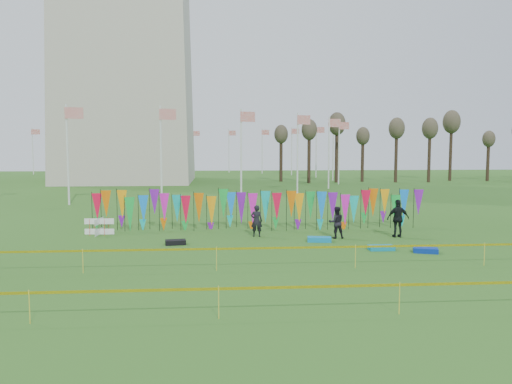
{
  "coord_description": "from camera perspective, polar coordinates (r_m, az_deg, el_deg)",
  "views": [
    {
      "loc": [
        -2.09,
        -20.76,
        4.55
      ],
      "look_at": [
        -0.03,
        6.0,
        2.17
      ],
      "focal_mm": 35.0,
      "sensor_mm": 36.0,
      "label": 1
    }
  ],
  "objects": [
    {
      "name": "kite_bag_black",
      "position": [
        23.93,
        -9.18,
        -5.69
      ],
      "size": [
        1.02,
        0.68,
        0.22
      ],
      "primitive_type": "cube",
      "rotation": [
        0.0,
        0.0,
        0.14
      ],
      "color": "black",
      "rests_on": "ground"
    },
    {
      "name": "flagpole_ring",
      "position": [
        69.79,
        -14.26,
        4.46
      ],
      "size": [
        57.4,
        56.16,
        8.0
      ],
      "color": "silver",
      "rests_on": "ground"
    },
    {
      "name": "kite_bag_teal",
      "position": [
        23.05,
        14.13,
        -6.2
      ],
      "size": [
        1.11,
        0.53,
        0.21
      ],
      "primitive_type": "cube",
      "rotation": [
        0.0,
        0.0,
        0.0
      ],
      "color": "#0C82A9",
      "rests_on": "ground"
    },
    {
      "name": "person_right",
      "position": [
        26.41,
        15.93,
        -2.93
      ],
      "size": [
        1.14,
        0.65,
        1.93
      ],
      "primitive_type": "imported",
      "rotation": [
        0.0,
        0.0,
        3.15
      ],
      "color": "black",
      "rests_on": "ground"
    },
    {
      "name": "kite_bag_blue",
      "position": [
        23.04,
        18.81,
        -6.32
      ],
      "size": [
        1.14,
        0.83,
        0.21
      ],
      "primitive_type": "cube",
      "rotation": [
        0.0,
        0.0,
        -0.32
      ],
      "color": "#092E9F",
      "rests_on": "ground"
    },
    {
      "name": "person_mid",
      "position": [
        25.46,
        9.16,
        -3.46
      ],
      "size": [
        0.79,
        0.49,
        1.61
      ],
      "primitive_type": "imported",
      "rotation": [
        0.0,
        0.0,
        3.16
      ],
      "color": "black",
      "rests_on": "ground"
    },
    {
      "name": "banner_row",
      "position": [
        27.96,
        0.49,
        -1.79
      ],
      "size": [
        18.64,
        0.64,
        2.09
      ],
      "color": "black",
      "rests_on": "ground"
    },
    {
      "name": "box_kite",
      "position": [
        27.48,
        -17.48,
        -3.77
      ],
      "size": [
        0.79,
        0.79,
        0.88
      ],
      "rotation": [
        0.0,
        0.0,
        -0.07
      ],
      "color": "red",
      "rests_on": "ground"
    },
    {
      "name": "tree_line",
      "position": [
        73.2,
        23.5,
        5.91
      ],
      "size": [
        53.92,
        1.92,
        7.84
      ],
      "color": "#36241B",
      "rests_on": "ground"
    },
    {
      "name": "ground",
      "position": [
        21.36,
        1.33,
        -7.23
      ],
      "size": [
        160.0,
        160.0,
        0.0
      ],
      "primitive_type": "plane",
      "color": "#295618",
      "rests_on": "ground"
    },
    {
      "name": "person_left",
      "position": [
        25.6,
        0.06,
        -3.32
      ],
      "size": [
        0.65,
        0.52,
        1.63
      ],
      "primitive_type": "imported",
      "rotation": [
        0.0,
        0.0,
        2.99
      ],
      "color": "black",
      "rests_on": "ground"
    },
    {
      "name": "caution_tape_far",
      "position": [
        13.64,
        3.71,
        -10.98
      ],
      "size": [
        26.0,
        0.02,
        0.9
      ],
      "color": "#F7E805",
      "rests_on": "ground"
    },
    {
      "name": "kite_bag_turquoise",
      "position": [
        24.54,
        7.25,
        -5.39
      ],
      "size": [
        1.21,
        0.74,
        0.23
      ],
      "primitive_type": "cube",
      "rotation": [
        0.0,
        0.0,
        -0.16
      ],
      "color": "#0D83C4",
      "rests_on": "ground"
    },
    {
      "name": "caution_tape_near",
      "position": [
        18.72,
        1.42,
        -6.55
      ],
      "size": [
        26.0,
        0.02,
        0.9
      ],
      "color": "#F7E805",
      "rests_on": "ground"
    }
  ]
}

